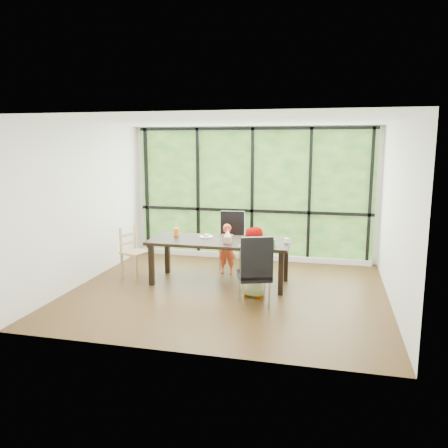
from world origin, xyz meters
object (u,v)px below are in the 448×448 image
Objects in this scene: child_older at (255,262)px; plate_far at (206,237)px; orange_cup at (176,232)px; child_toddler at (227,249)px; dining_table at (220,262)px; chair_interior_leather at (254,271)px; green_cup at (273,243)px; chair_end_beech at (136,252)px; chair_window_leather at (231,241)px; tissue_box at (228,240)px; plate_near at (253,245)px; white_mug at (287,241)px.

child_older reaches higher than plate_far.
child_toddler is at bearing 24.80° from orange_cup.
chair_interior_leather is (0.76, -0.96, 0.17)m from dining_table.
chair_end_beech is at bearing 173.73° from green_cup.
chair_window_leather is at bearing -38.36° from chair_end_beech.
dining_table is at bearing -34.45° from plate_far.
chair_window_leather and chair_interior_leather have the same top height.
chair_end_beech reaches higher than tissue_box.
plate_far is 1.92× the size of green_cup.
chair_end_beech is 1.65m from child_toddler.
chair_end_beech is 4.37× the size of plate_near.
chair_end_beech is (-1.54, -0.00, 0.08)m from dining_table.
plate_far is at bearing 142.19° from tissue_box.
white_mug is at bearing -108.34° from child_older.
chair_window_leather is at bearing 118.20° from plate_near.
white_mug is at bearing -3.88° from orange_cup.
green_cup is 0.77m from tissue_box.
plate_near is at bearing -57.96° from child_older.
orange_cup reaches higher than plate_far.
orange_cup is at bearing -143.00° from chair_window_leather.
chair_window_leather reaches higher than plate_far.
green_cup is at bearing -16.41° from dining_table.
chair_window_leather is at bearing 42.59° from orange_cup.
chair_interior_leather reaches higher than plate_far.
chair_end_beech is 11.44× the size of white_mug.
child_older is (0.71, -1.49, 0.01)m from chair_window_leather.
plate_near is at bearing -19.65° from dining_table.
tissue_box is (0.19, -1.11, 0.26)m from chair_window_leather.
tissue_box is at bearing 172.71° from plate_near.
child_toddler is 11.76× the size of white_mug.
chair_window_leather is 1.81m from chair_end_beech.
orange_cup is 1.73× the size of white_mug.
chair_end_beech is 1.30m from plate_far.
orange_cup is at bearing 167.37° from dining_table.
green_cup is 0.99× the size of tissue_box.
chair_window_leather is 4.56× the size of plate_far.
dining_table is 0.90m from child_older.
green_cup is at bearing -76.51° from chair_end_beech.
chair_interior_leather reaches higher than dining_table.
child_older is 0.69m from tissue_box.
tissue_box is (-0.44, 0.06, 0.05)m from plate_near.
child_older is at bearing -131.97° from green_cup.
chair_end_beech is (-2.30, 0.96, -0.09)m from chair_interior_leather.
chair_end_beech is at bearing -153.70° from chair_window_leather.
chair_window_leather is 13.73× the size of white_mug.
chair_window_leather is 1.57m from green_cup.
child_toddler is 3.90× the size of plate_far.
tissue_box is (-0.58, 0.80, 0.26)m from chair_interior_leather.
child_older is at bearing -75.06° from plate_near.
plate_near is at bearing -24.84° from plate_far.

